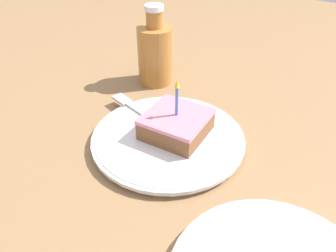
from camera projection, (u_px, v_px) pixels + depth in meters
The scene contains 5 objects.
ground_plane at pixel (159, 155), 0.63m from camera, with size 2.40×2.40×0.04m.
plate at pixel (168, 138), 0.62m from camera, with size 0.29×0.29×0.02m.
cake_slice at pixel (176, 124), 0.61m from camera, with size 0.11×0.11×0.11m.
fork at pixel (138, 110), 0.68m from camera, with size 0.19×0.08×0.00m.
bottle at pixel (155, 53), 0.78m from camera, with size 0.08×0.08×0.19m.
Camera 1 is at (0.25, -0.40, 0.39)m, focal length 35.00 mm.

